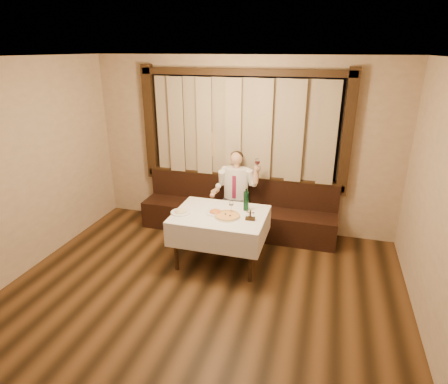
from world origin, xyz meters
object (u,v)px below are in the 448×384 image
(pasta_red, at_px, (215,211))
(pasta_cream, at_px, (181,210))
(dining_table, at_px, (220,220))
(cruet_caddy, at_px, (250,217))
(banquette, at_px, (238,214))
(pizza, at_px, (227,216))
(green_bottle, at_px, (246,201))
(seated_man, at_px, (235,187))

(pasta_red, xyz_separation_m, pasta_cream, (-0.46, -0.13, 0.00))
(dining_table, xyz_separation_m, cruet_caddy, (0.44, -0.09, 0.15))
(banquette, distance_m, pasta_cream, 1.36)
(cruet_caddy, bearing_deg, banquette, 109.69)
(pasta_cream, bearing_deg, banquette, 65.33)
(pasta_cream, distance_m, cruet_caddy, 0.97)
(pizza, distance_m, green_bottle, 0.37)
(dining_table, relative_size, pasta_cream, 4.64)
(banquette, relative_size, pasta_cream, 11.69)
(pizza, xyz_separation_m, seated_man, (-0.15, 1.01, 0.03))
(pasta_red, relative_size, seated_man, 0.19)
(pasta_red, distance_m, pasta_cream, 0.48)
(dining_table, bearing_deg, green_bottle, 33.82)
(dining_table, relative_size, pasta_red, 4.86)
(dining_table, distance_m, pasta_cream, 0.56)
(banquette, bearing_deg, green_bottle, -68.66)
(seated_man, bearing_deg, pizza, -81.65)
(pizza, bearing_deg, seated_man, 98.35)
(seated_man, bearing_deg, banquette, 75.27)
(dining_table, height_order, cruet_caddy, cruet_caddy)
(banquette, distance_m, pasta_red, 1.14)
(pizza, bearing_deg, pasta_cream, -175.18)
(cruet_caddy, bearing_deg, green_bottle, 110.87)
(cruet_caddy, bearing_deg, pasta_red, 168.76)
(dining_table, relative_size, cruet_caddy, 9.46)
(banquette, relative_size, cruet_caddy, 23.83)
(banquette, bearing_deg, dining_table, -90.00)
(dining_table, bearing_deg, pizza, -31.00)
(pizza, relative_size, seated_man, 0.26)
(banquette, distance_m, green_bottle, 1.05)
(pasta_red, bearing_deg, seated_man, 87.41)
(dining_table, height_order, seated_man, seated_man)
(pasta_red, height_order, seated_man, seated_man)
(pasta_cream, xyz_separation_m, cruet_caddy, (0.97, 0.04, 0.01))
(cruet_caddy, bearing_deg, pasta_cream, -179.49)
(pizza, relative_size, green_bottle, 1.07)
(banquette, xyz_separation_m, seated_man, (-0.02, -0.09, 0.49))
(pasta_cream, bearing_deg, dining_table, 13.82)
(pasta_cream, bearing_deg, pasta_red, 15.21)
(seated_man, bearing_deg, dining_table, -88.57)
(green_bottle, distance_m, seated_man, 0.80)
(banquette, relative_size, dining_table, 2.52)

